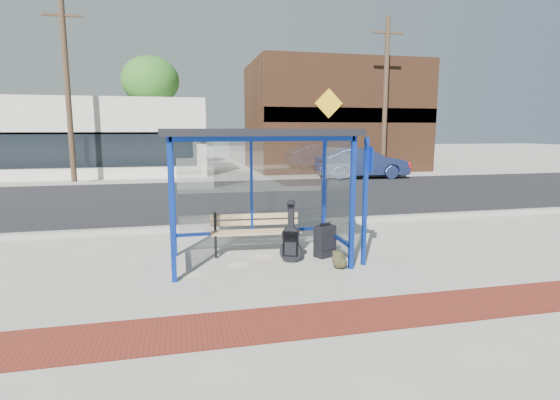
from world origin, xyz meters
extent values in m
plane|color=#B2ADA0|center=(0.00, 0.00, 0.00)|extent=(120.00, 120.00, 0.00)
cube|color=maroon|center=(0.00, -2.60, 0.01)|extent=(60.00, 1.00, 0.01)
cube|color=gray|center=(0.00, 2.90, 0.06)|extent=(60.00, 0.25, 0.12)
cube|color=black|center=(0.00, 8.00, 0.00)|extent=(60.00, 10.00, 0.00)
cube|color=gray|center=(0.00, 13.10, 0.06)|extent=(60.00, 0.25, 0.12)
cube|color=#B2ADA0|center=(0.00, 15.00, 0.00)|extent=(60.00, 4.00, 0.01)
cube|color=#0D2B96|center=(-1.50, -0.75, 1.15)|extent=(0.08, 0.08, 2.30)
cube|color=#0D2B96|center=(1.50, -0.75, 1.15)|extent=(0.08, 0.08, 2.30)
cube|color=#0D2B96|center=(-1.50, 0.75, 1.15)|extent=(0.08, 0.08, 2.30)
cube|color=#0D2B96|center=(1.50, 0.75, 1.15)|extent=(0.08, 0.08, 2.30)
cube|color=#0D2B96|center=(0.00, 0.75, 2.26)|extent=(3.00, 0.08, 0.08)
cube|color=#0D2B96|center=(0.00, -0.75, 2.26)|extent=(3.00, 0.08, 0.08)
cube|color=#0D2B96|center=(-1.50, 0.00, 2.26)|extent=(0.08, 1.50, 0.08)
cube|color=#0D2B96|center=(1.50, 0.00, 2.26)|extent=(0.08, 1.50, 0.08)
cube|color=#0D2B96|center=(0.00, 0.75, 0.40)|extent=(3.00, 0.08, 0.06)
cube|color=#0D2B96|center=(-1.50, 0.00, 0.40)|extent=(0.08, 1.50, 0.06)
cube|color=#0D2B96|center=(1.50, 0.00, 0.40)|extent=(0.08, 1.50, 0.06)
cube|color=#0D2B96|center=(0.00, 0.75, 1.35)|extent=(0.05, 0.05, 1.90)
cube|color=silver|center=(0.00, 0.75, 1.31)|extent=(2.84, 0.01, 1.82)
cube|color=silver|center=(-1.50, 0.00, 1.31)|extent=(0.02, 1.34, 1.82)
cube|color=silver|center=(1.50, 0.00, 1.31)|extent=(0.02, 1.34, 1.82)
cube|color=black|center=(0.00, 0.00, 2.36)|extent=(3.30, 1.80, 0.12)
cube|color=silver|center=(-9.00, 18.00, 2.00)|extent=(18.00, 6.00, 4.00)
cube|color=black|center=(-9.00, 15.05, 2.00)|extent=(18.00, 0.10, 0.60)
cube|color=black|center=(-9.00, 14.98, 1.40)|extent=(17.00, 0.04, 1.60)
cube|color=#59331E|center=(8.00, 18.50, 3.20)|extent=(10.00, 7.00, 6.40)
cube|color=black|center=(8.00, 15.05, 3.20)|extent=(10.00, 0.10, 0.80)
cube|color=yellow|center=(6.50, 14.95, 3.80)|extent=(1.56, 0.06, 1.56)
cylinder|color=#4C3826|center=(-3.00, 22.00, 2.50)|extent=(0.36, 0.36, 5.00)
ellipsoid|color=#2A651C|center=(-3.00, 22.00, 5.50)|extent=(3.60, 3.60, 3.06)
cylinder|color=#4C3826|center=(12.50, 22.00, 2.50)|extent=(0.36, 0.36, 5.00)
ellipsoid|color=#2A651C|center=(12.50, 22.00, 5.50)|extent=(3.60, 3.60, 3.06)
cylinder|color=#4C3826|center=(-6.00, 13.40, 4.00)|extent=(0.24, 0.24, 8.00)
cube|color=#4C3826|center=(-6.00, 13.40, 7.20)|extent=(1.60, 0.10, 0.10)
cylinder|color=#4C3826|center=(9.00, 13.40, 4.00)|extent=(0.24, 0.24, 8.00)
cube|color=#4C3826|center=(9.00, 13.40, 7.20)|extent=(1.60, 0.10, 0.10)
cube|color=black|center=(-0.75, 0.41, 0.22)|extent=(0.05, 0.05, 0.43)
cube|color=black|center=(-0.72, 0.78, 0.41)|extent=(0.05, 0.05, 0.82)
cube|color=black|center=(-0.73, 0.60, 0.22)|extent=(0.08, 0.39, 0.05)
cube|color=black|center=(0.80, 0.30, 0.22)|extent=(0.05, 0.05, 0.43)
cube|color=black|center=(0.82, 0.68, 0.41)|extent=(0.05, 0.05, 0.82)
cube|color=black|center=(0.81, 0.49, 0.22)|extent=(0.08, 0.39, 0.05)
cube|color=tan|center=(0.03, 0.38, 0.43)|extent=(1.74, 0.21, 0.03)
cube|color=tan|center=(0.03, 0.49, 0.43)|extent=(1.74, 0.21, 0.03)
cube|color=tan|center=(0.04, 0.60, 0.43)|extent=(1.74, 0.21, 0.03)
cube|color=tan|center=(0.05, 0.70, 0.43)|extent=(1.74, 0.21, 0.03)
cube|color=tan|center=(0.05, 0.74, 0.58)|extent=(1.74, 0.15, 0.10)
cube|color=tan|center=(0.05, 0.74, 0.72)|extent=(1.74, 0.15, 0.10)
cylinder|color=black|center=(0.57, -0.13, 0.20)|extent=(0.41, 0.25, 0.40)
cylinder|color=black|center=(0.57, -0.13, 0.51)|extent=(0.35, 0.22, 0.33)
cube|color=black|center=(0.57, -0.13, 0.35)|extent=(0.30, 0.21, 0.47)
cube|color=black|center=(0.57, -0.13, 0.83)|extent=(0.13, 0.13, 0.47)
cube|color=black|center=(0.57, -0.13, 1.04)|extent=(0.17, 0.14, 0.09)
cube|color=black|center=(1.29, 0.05, 0.31)|extent=(0.44, 0.37, 0.60)
cylinder|color=black|center=(1.16, -0.01, 0.03)|extent=(0.14, 0.22, 0.05)
cylinder|color=black|center=(1.42, 0.10, 0.03)|extent=(0.14, 0.22, 0.05)
cube|color=black|center=(1.29, 0.05, 0.64)|extent=(0.23, 0.14, 0.04)
cube|color=black|center=(1.34, -0.07, 0.32)|extent=(0.28, 0.14, 0.32)
ellipsoid|color=#2B2A17|center=(1.30, -0.70, 0.16)|extent=(0.33, 0.29, 0.33)
ellipsoid|color=#2B2A17|center=(1.34, -0.79, 0.12)|extent=(0.19, 0.17, 0.17)
cube|color=#2B2A17|center=(1.29, -0.68, 0.32)|extent=(0.10, 0.07, 0.03)
cube|color=#0E2F9C|center=(1.80, -0.60, 1.14)|extent=(0.07, 0.07, 2.28)
cube|color=#0E2F9C|center=(1.84, -0.59, 1.90)|extent=(0.04, 0.29, 0.43)
cube|color=white|center=(-0.40, -0.13, 0.00)|extent=(0.42, 0.38, 0.01)
cube|color=white|center=(-1.24, -0.45, 0.00)|extent=(0.39, 0.34, 0.01)
cube|color=white|center=(0.16, 0.30, 0.00)|extent=(0.39, 0.33, 0.01)
imported|color=#1A244A|center=(7.53, 12.77, 0.75)|extent=(4.63, 1.79, 1.50)
cylinder|color=#B70D0F|center=(10.54, 13.44, 0.30)|extent=(0.20, 0.20, 0.59)
sphere|color=#B70D0F|center=(10.54, 13.44, 0.62)|extent=(0.22, 0.22, 0.22)
cylinder|color=#B70D0F|center=(10.54, 13.44, 0.40)|extent=(0.32, 0.11, 0.10)
camera|label=1|loc=(-1.35, -7.63, 2.40)|focal=28.00mm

